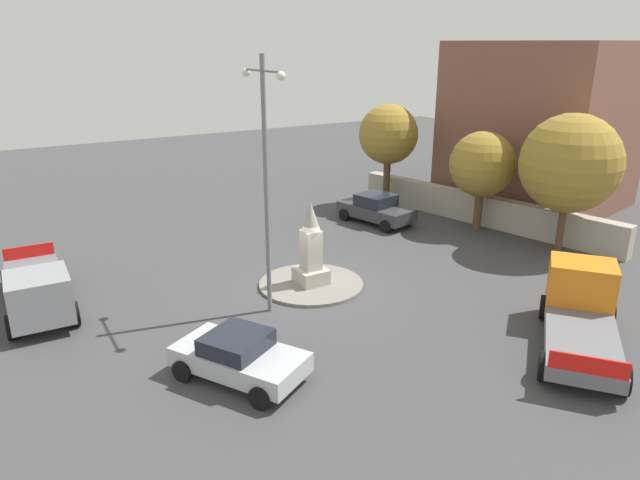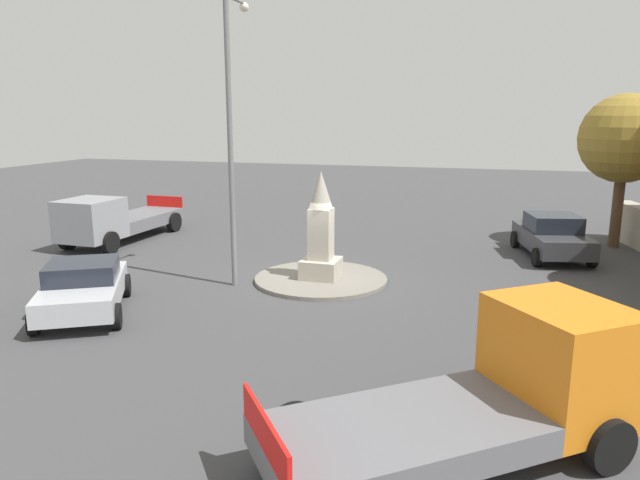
{
  "view_description": "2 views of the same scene",
  "coord_description": "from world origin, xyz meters",
  "px_view_note": "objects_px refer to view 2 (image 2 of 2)",
  "views": [
    {
      "loc": [
        -18.07,
        10.51,
        9.17
      ],
      "look_at": [
        0.34,
        -0.62,
        1.7
      ],
      "focal_mm": 32.14,
      "sensor_mm": 36.0,
      "label": 1
    },
    {
      "loc": [
        -16.78,
        -4.94,
        5.15
      ],
      "look_at": [
        -0.66,
        -0.17,
        1.46
      ],
      "focal_mm": 32.63,
      "sensor_mm": 36.0,
      "label": 2
    }
  ],
  "objects_px": {
    "monument": "(321,233)",
    "car_silver_far_side": "(83,287)",
    "truck_orange_parked_left": "(499,390)",
    "car_dark_grey_parked_right": "(552,236)",
    "tree_far_corner": "(625,139)",
    "truck_grey_passing": "(112,220)",
    "streetlamp": "(229,111)"
  },
  "relations": [
    {
      "from": "monument",
      "to": "truck_grey_passing",
      "type": "relative_size",
      "value": 0.54
    },
    {
      "from": "monument",
      "to": "tree_far_corner",
      "type": "distance_m",
      "value": 12.72
    },
    {
      "from": "monument",
      "to": "truck_grey_passing",
      "type": "distance_m",
      "value": 9.9
    },
    {
      "from": "car_silver_far_side",
      "to": "tree_far_corner",
      "type": "height_order",
      "value": "tree_far_corner"
    },
    {
      "from": "streetlamp",
      "to": "monument",
      "type": "bearing_deg",
      "value": -64.08
    },
    {
      "from": "truck_orange_parked_left",
      "to": "car_silver_far_side",
      "type": "bearing_deg",
      "value": 70.95
    },
    {
      "from": "monument",
      "to": "car_silver_far_side",
      "type": "bearing_deg",
      "value": 132.34
    },
    {
      "from": "streetlamp",
      "to": "truck_orange_parked_left",
      "type": "relative_size",
      "value": 1.53
    },
    {
      "from": "streetlamp",
      "to": "tree_far_corner",
      "type": "bearing_deg",
      "value": -53.35
    },
    {
      "from": "truck_orange_parked_left",
      "to": "truck_grey_passing",
      "type": "height_order",
      "value": "truck_orange_parked_left"
    },
    {
      "from": "monument",
      "to": "truck_orange_parked_left",
      "type": "relative_size",
      "value": 0.58
    },
    {
      "from": "car_silver_far_side",
      "to": "truck_grey_passing",
      "type": "distance_m",
      "value": 8.59
    },
    {
      "from": "streetlamp",
      "to": "car_silver_far_side",
      "type": "distance_m",
      "value": 6.29
    },
    {
      "from": "streetlamp",
      "to": "tree_far_corner",
      "type": "distance_m",
      "value": 15.09
    },
    {
      "from": "monument",
      "to": "car_silver_far_side",
      "type": "xyz_separation_m",
      "value": [
        -4.64,
        5.09,
        -0.81
      ]
    },
    {
      "from": "monument",
      "to": "truck_orange_parked_left",
      "type": "distance_m",
      "value": 9.75
    },
    {
      "from": "tree_far_corner",
      "to": "truck_orange_parked_left",
      "type": "bearing_deg",
      "value": 164.53
    },
    {
      "from": "car_dark_grey_parked_right",
      "to": "tree_far_corner",
      "type": "distance_m",
      "value": 4.85
    },
    {
      "from": "car_silver_far_side",
      "to": "monument",
      "type": "bearing_deg",
      "value": -47.66
    },
    {
      "from": "truck_grey_passing",
      "to": "tree_far_corner",
      "type": "xyz_separation_m",
      "value": [
        5.08,
        -19.18,
        3.22
      ]
    },
    {
      "from": "car_silver_far_side",
      "to": "tree_far_corner",
      "type": "xyz_separation_m",
      "value": [
        12.45,
        -14.76,
        3.46
      ]
    },
    {
      "from": "car_dark_grey_parked_right",
      "to": "truck_grey_passing",
      "type": "xyz_separation_m",
      "value": [
        -2.69,
        16.67,
        0.17
      ]
    },
    {
      "from": "streetlamp",
      "to": "truck_grey_passing",
      "type": "xyz_separation_m",
      "value": [
        3.9,
        7.1,
        -4.26
      ]
    },
    {
      "from": "car_silver_far_side",
      "to": "truck_grey_passing",
      "type": "relative_size",
      "value": 0.69
    },
    {
      "from": "car_dark_grey_parked_right",
      "to": "tree_far_corner",
      "type": "relative_size",
      "value": 0.75
    },
    {
      "from": "monument",
      "to": "tree_far_corner",
      "type": "xyz_separation_m",
      "value": [
        7.82,
        -9.68,
        2.65
      ]
    },
    {
      "from": "truck_orange_parked_left",
      "to": "tree_far_corner",
      "type": "xyz_separation_m",
      "value": [
        16.02,
        -4.43,
        3.15
      ]
    },
    {
      "from": "car_silver_far_side",
      "to": "truck_orange_parked_left",
      "type": "xyz_separation_m",
      "value": [
        -3.57,
        -10.33,
        0.32
      ]
    },
    {
      "from": "truck_orange_parked_left",
      "to": "truck_grey_passing",
      "type": "distance_m",
      "value": 18.36
    },
    {
      "from": "streetlamp",
      "to": "car_silver_far_side",
      "type": "relative_size",
      "value": 2.09
    },
    {
      "from": "streetlamp",
      "to": "car_dark_grey_parked_right",
      "type": "distance_m",
      "value": 12.44
    },
    {
      "from": "truck_orange_parked_left",
      "to": "tree_far_corner",
      "type": "distance_m",
      "value": 16.92
    }
  ]
}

